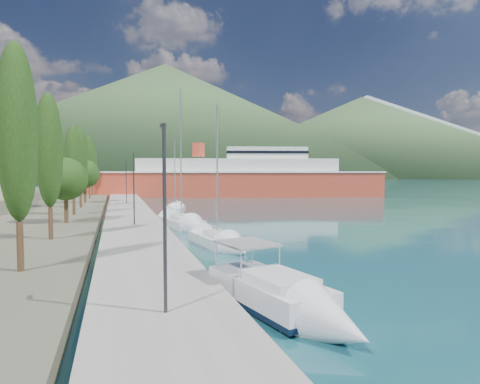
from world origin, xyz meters
name	(u,v)px	position (x,y,z in m)	size (l,w,h in m)	color
ground	(148,187)	(0.00, 120.00, 0.00)	(1400.00, 1400.00, 0.00)	#174C54
quay	(130,216)	(-9.00, 26.00, 0.40)	(5.00, 88.00, 0.80)	gray
hills_far	(211,127)	(138.59, 618.73, 77.39)	(1480.00, 900.00, 180.00)	gray
hills_near	(227,128)	(98.04, 372.50, 49.18)	(1010.00, 520.00, 115.00)	#37552F
tree_row	(78,166)	(-14.74, 31.83, 5.94)	(4.13, 63.42, 10.55)	#47301E
lamp_posts	(133,186)	(-9.00, 16.14, 4.08)	(0.15, 47.24, 6.06)	#2D2D33
motor_cruiser	(290,305)	(-4.50, -6.52, 0.49)	(4.09, 8.42, 2.99)	black
sailboat_near	(226,244)	(-3.28, 6.72, 0.30)	(3.46, 7.94, 11.03)	silver
sailboat_mid	(189,226)	(-4.10, 16.69, 0.33)	(4.48, 10.12, 14.10)	silver
sailboat_far	(174,211)	(-3.45, 30.99, 0.30)	(3.90, 7.40, 10.39)	silver
ferry	(238,179)	(14.67, 62.24, 3.62)	(61.14, 26.70, 11.89)	#C4402A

